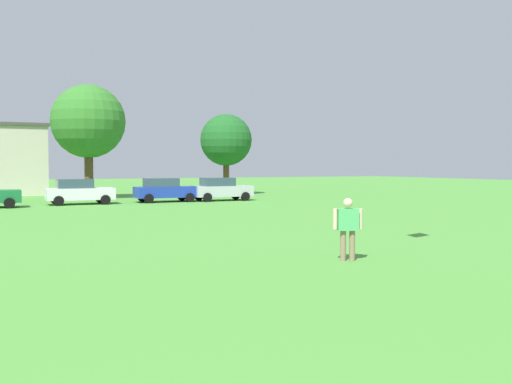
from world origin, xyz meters
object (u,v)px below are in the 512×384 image
Objects in this scene: tree_far_right at (226,140)px; parked_car_white_2 at (79,191)px; adult_bystander at (348,224)px; parked_car_silver_4 at (221,189)px; tree_right at (88,122)px; parked_car_blue_3 at (165,190)px.

parked_car_white_2 is at bearing -150.48° from tree_far_right.
adult_bystander is 27.04m from parked_car_silver_4.
tree_right is 12.10m from tree_far_right.
tree_far_right is at bearing 29.52° from parked_car_white_2.
tree_far_right is (11.96, 1.46, -1.14)m from tree_right.
adult_bystander is at bearing -106.95° from tree_far_right.
tree_far_right is at bearing 94.02° from adult_bystander.
tree_right is (-4.18, 6.14, 5.04)m from parked_car_blue_3.
tree_right reaches higher than parked_car_white_2.
parked_car_blue_3 is at bearing 175.24° from parked_car_silver_4.
parked_car_white_2 is 9.96m from parked_car_silver_4.
tree_right is (1.67, 6.25, 5.04)m from parked_car_white_2.
adult_bystander is 35.88m from tree_far_right.
parked_car_white_2 is 0.61× the size of tree_far_right.
adult_bystander is 33.07m from tree_right.
adult_bystander is 0.40× the size of parked_car_silver_4.
parked_car_silver_4 is (6.74, 26.19, -0.16)m from adult_bystander.
parked_car_white_2 is 1.00× the size of parked_car_blue_3.
parked_car_white_2 is (-3.22, 26.42, -0.16)m from adult_bystander.
parked_car_blue_3 is at bearing 1.05° from parked_car_white_2.
adult_bystander is 26.62m from parked_car_white_2.
tree_far_right is at bearing 6.97° from tree_right.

